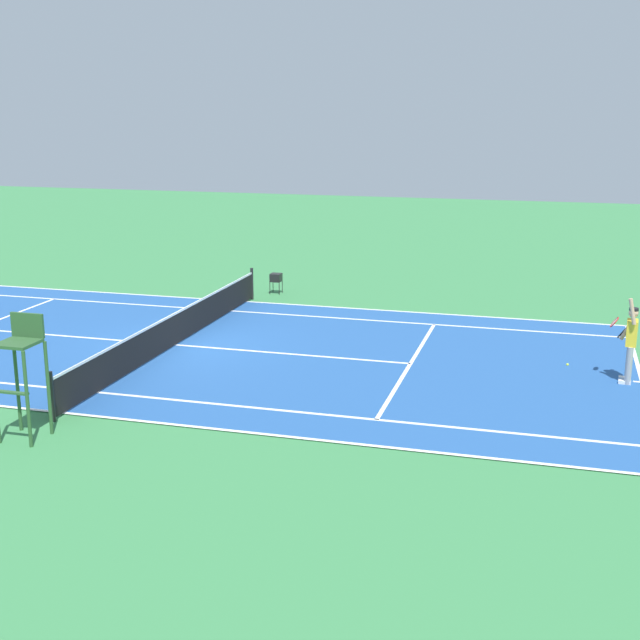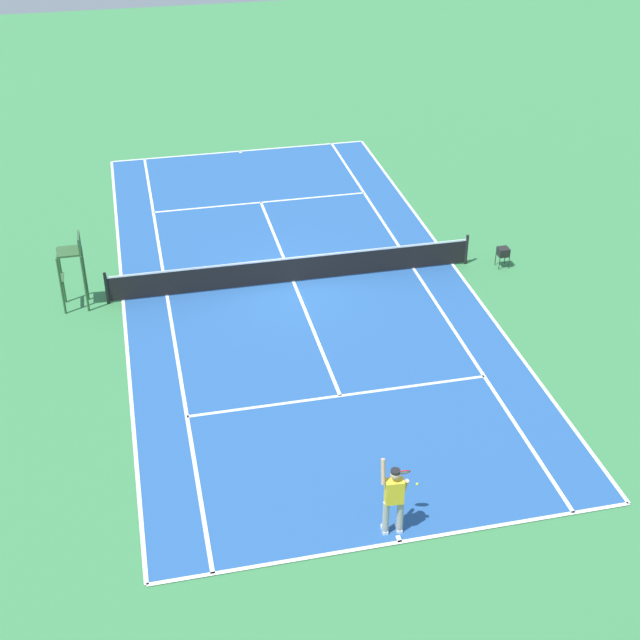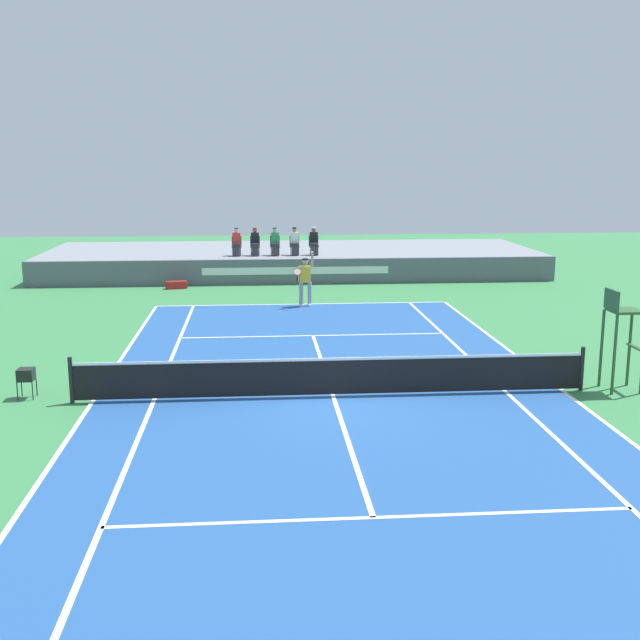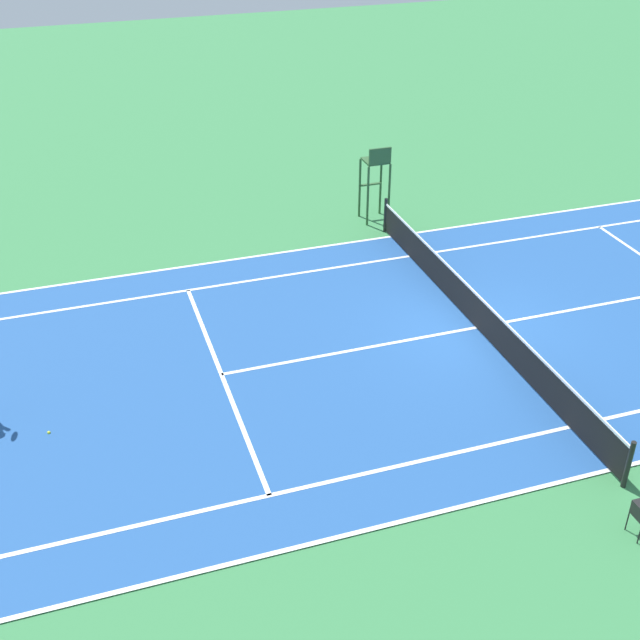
{
  "view_description": "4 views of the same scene",
  "coord_description": "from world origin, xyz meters",
  "px_view_note": "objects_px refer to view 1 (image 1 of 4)",
  "views": [
    {
      "loc": [
        20.38,
        9.76,
        6.3
      ],
      "look_at": [
        0.03,
        4.04,
        1.0
      ],
      "focal_mm": 47.94,
      "sensor_mm": 36.0,
      "label": 1
    },
    {
      "loc": [
        4.87,
        25.5,
        14.62
      ],
      "look_at": [
        0.03,
        4.04,
        1.0
      ],
      "focal_mm": 51.14,
      "sensor_mm": 36.0,
      "label": 2
    },
    {
      "loc": [
        -1.73,
        -17.57,
        5.42
      ],
      "look_at": [
        0.03,
        4.04,
        1.0
      ],
      "focal_mm": 44.36,
      "sensor_mm": 36.0,
      "label": 3
    },
    {
      "loc": [
        -15.15,
        9.06,
        10.7
      ],
      "look_at": [
        0.03,
        4.04,
        1.0
      ],
      "focal_mm": 46.11,
      "sensor_mm": 36.0,
      "label": 4
    }
  ],
  "objects_px": {
    "umpire_chair": "(22,361)",
    "ball_hopper": "(276,277)",
    "tennis_player": "(630,342)",
    "tennis_ball": "(567,365)"
  },
  "relations": [
    {
      "from": "umpire_chair",
      "to": "ball_hopper",
      "type": "bearing_deg",
      "value": 178.05
    },
    {
      "from": "tennis_player",
      "to": "ball_hopper",
      "type": "height_order",
      "value": "tennis_player"
    },
    {
      "from": "tennis_player",
      "to": "tennis_ball",
      "type": "xyz_separation_m",
      "value": [
        -1.01,
        -1.33,
        -0.96
      ]
    },
    {
      "from": "tennis_ball",
      "to": "umpire_chair",
      "type": "bearing_deg",
      "value": -52.73
    },
    {
      "from": "tennis_ball",
      "to": "ball_hopper",
      "type": "distance_m",
      "value": 11.51
    },
    {
      "from": "tennis_player",
      "to": "ball_hopper",
      "type": "bearing_deg",
      "value": -122.84
    },
    {
      "from": "tennis_player",
      "to": "umpire_chair",
      "type": "height_order",
      "value": "umpire_chair"
    },
    {
      "from": "tennis_ball",
      "to": "umpire_chair",
      "type": "height_order",
      "value": "umpire_chair"
    },
    {
      "from": "ball_hopper",
      "to": "umpire_chair",
      "type": "bearing_deg",
      "value": -1.95
    },
    {
      "from": "tennis_player",
      "to": "umpire_chair",
      "type": "distance_m",
      "value": 13.38
    }
  ]
}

